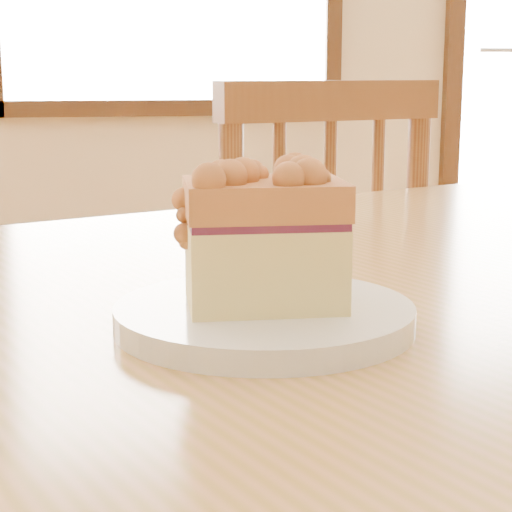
{
  "coord_description": "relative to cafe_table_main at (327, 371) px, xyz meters",
  "views": [
    {
      "loc": [
        -0.15,
        -0.51,
        0.93
      ],
      "look_at": [
        -0.02,
        0.12,
        0.8
      ],
      "focal_mm": 62.0,
      "sensor_mm": 36.0,
      "label": 1
    }
  ],
  "objects": [
    {
      "name": "cafe_chair_main",
      "position": [
        0.12,
        0.7,
        -0.19
      ],
      "size": [
        0.52,
        0.52,
        0.93
      ],
      "rotation": [
        0.0,
        0.0,
        3.43
      ],
      "color": "brown",
      "rests_on": "ground"
    },
    {
      "name": "cafe_table_main",
      "position": [
        0.0,
        0.0,
        0.0
      ],
      "size": [
        1.5,
        1.26,
        0.75
      ],
      "rotation": [
        0.0,
        0.0,
        0.37
      ],
      "color": "#BD8449",
      "rests_on": "ground"
    },
    {
      "name": "plate",
      "position": [
        -0.09,
        -0.15,
        0.1
      ],
      "size": [
        0.22,
        0.22,
        0.02
      ],
      "color": "white",
      "rests_on": "cafe_table_main"
    },
    {
      "name": "cake_slice",
      "position": [
        -0.09,
        -0.15,
        0.16
      ],
      "size": [
        0.13,
        0.09,
        0.11
      ],
      "rotation": [
        0.0,
        0.0,
        -0.07
      ],
      "color": "#CFC475",
      "rests_on": "plate"
    }
  ]
}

